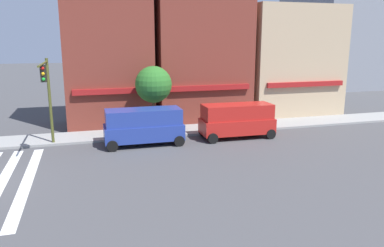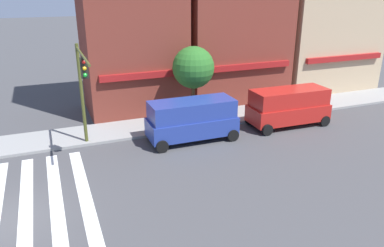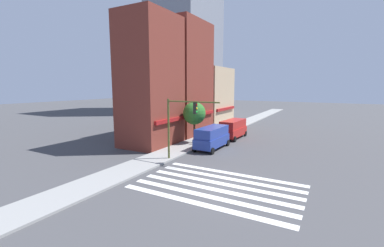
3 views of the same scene
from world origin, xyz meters
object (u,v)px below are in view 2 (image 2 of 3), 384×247
object	(u,v)px
traffic_signal	(83,81)
van_blue	(192,119)
pedestrian_blue_shirt	(191,110)
van_red	(289,106)
street_tree	(193,68)

from	to	relation	value
traffic_signal	van_blue	distance (m)	6.22
pedestrian_blue_shirt	van_red	bearing A→B (deg)	23.68
traffic_signal	van_blue	size ratio (longest dim) A/B	1.10
van_red	street_tree	world-z (taller)	street_tree
van_blue	street_tree	size ratio (longest dim) A/B	1.07
van_red	pedestrian_blue_shirt	distance (m)	6.06
street_tree	traffic_signal	bearing A→B (deg)	-161.19
traffic_signal	street_tree	bearing A→B (deg)	18.81
pedestrian_blue_shirt	street_tree	bearing A→B (deg)	102.57
van_blue	van_red	world-z (taller)	same
traffic_signal	street_tree	xyz separation A→B (m)	(6.86, 2.33, -0.30)
van_blue	pedestrian_blue_shirt	size ratio (longest dim) A/B	2.83
street_tree	van_blue	bearing A→B (deg)	-113.28
traffic_signal	van_red	size ratio (longest dim) A/B	1.10
van_blue	street_tree	distance (m)	3.79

